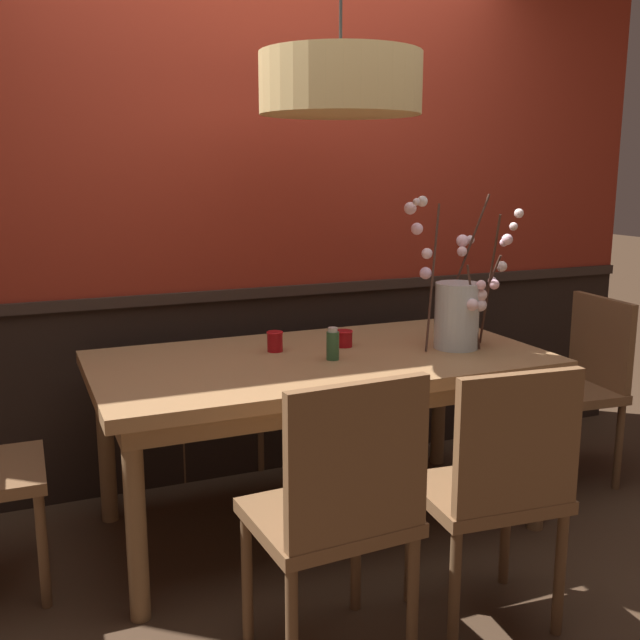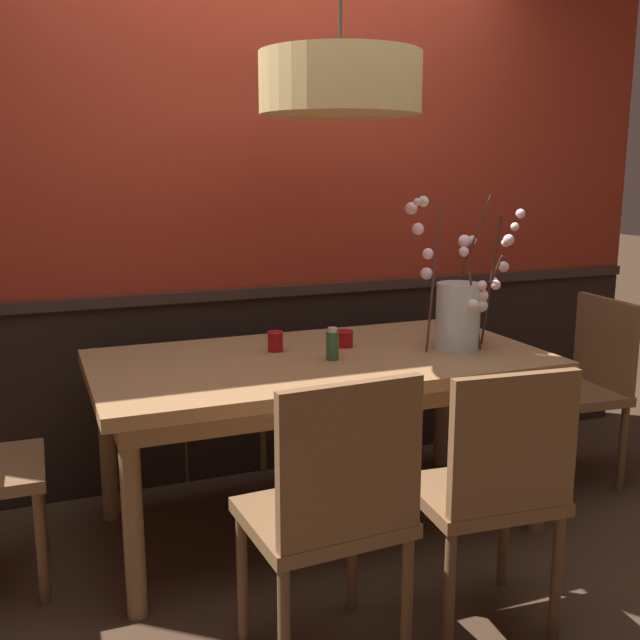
{
  "view_description": "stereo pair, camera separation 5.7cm",
  "coord_description": "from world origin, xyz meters",
  "px_view_note": "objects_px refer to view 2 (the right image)",
  "views": [
    {
      "loc": [
        -1.14,
        -2.71,
        1.5
      ],
      "look_at": [
        0.0,
        0.0,
        0.9
      ],
      "focal_mm": 41.39,
      "sensor_mm": 36.0,
      "label": 1
    },
    {
      "loc": [
        -1.09,
        -2.73,
        1.5
      ],
      "look_at": [
        0.0,
        0.0,
        0.9
      ],
      "focal_mm": 41.39,
      "sensor_mm": 36.0,
      "label": 2
    }
  ],
  "objects_px": {
    "dining_table": "(320,375)",
    "vase_with_blossoms": "(459,310)",
    "chair_far_side_right": "(299,354)",
    "chair_far_side_left": "(213,362)",
    "condiment_bottle": "(332,345)",
    "chair_head_east_end": "(582,379)",
    "chair_near_side_right": "(494,484)",
    "chair_near_side_left": "(333,506)",
    "candle_holder_nearer_center": "(345,338)",
    "pendant_lamp": "(340,84)",
    "candle_holder_nearer_edge": "(275,341)"
  },
  "relations": [
    {
      "from": "chair_near_side_left",
      "to": "pendant_lamp",
      "type": "relative_size",
      "value": 0.83
    },
    {
      "from": "dining_table",
      "to": "vase_with_blossoms",
      "type": "bearing_deg",
      "value": -9.24
    },
    {
      "from": "chair_far_side_left",
      "to": "pendant_lamp",
      "type": "distance_m",
      "value": 1.63
    },
    {
      "from": "chair_far_side_right",
      "to": "chair_far_side_left",
      "type": "relative_size",
      "value": 1.01
    },
    {
      "from": "chair_near_side_right",
      "to": "vase_with_blossoms",
      "type": "relative_size",
      "value": 1.4
    },
    {
      "from": "chair_near_side_left",
      "to": "condiment_bottle",
      "type": "distance_m",
      "value": 0.92
    },
    {
      "from": "chair_far_side_left",
      "to": "vase_with_blossoms",
      "type": "bearing_deg",
      "value": -49.55
    },
    {
      "from": "pendant_lamp",
      "to": "chair_near_side_right",
      "type": "bearing_deg",
      "value": -77.68
    },
    {
      "from": "chair_far_side_right",
      "to": "chair_head_east_end",
      "type": "xyz_separation_m",
      "value": [
        1.12,
        -0.92,
        -0.01
      ]
    },
    {
      "from": "chair_head_east_end",
      "to": "chair_near_side_right",
      "type": "relative_size",
      "value": 0.99
    },
    {
      "from": "dining_table",
      "to": "chair_near_side_right",
      "type": "xyz_separation_m",
      "value": [
        0.24,
        -0.9,
        -0.15
      ]
    },
    {
      "from": "dining_table",
      "to": "chair_near_side_left",
      "type": "xyz_separation_m",
      "value": [
        -0.31,
        -0.88,
        -0.13
      ]
    },
    {
      "from": "chair_head_east_end",
      "to": "chair_near_side_right",
      "type": "height_order",
      "value": "chair_near_side_right"
    },
    {
      "from": "pendant_lamp",
      "to": "chair_near_side_left",
      "type": "bearing_deg",
      "value": -114.28
    },
    {
      "from": "chair_far_side_left",
      "to": "pendant_lamp",
      "type": "height_order",
      "value": "pendant_lamp"
    },
    {
      "from": "vase_with_blossoms",
      "to": "candle_holder_nearer_center",
      "type": "relative_size",
      "value": 8.38
    },
    {
      "from": "dining_table",
      "to": "chair_head_east_end",
      "type": "bearing_deg",
      "value": -0.83
    },
    {
      "from": "dining_table",
      "to": "pendant_lamp",
      "type": "relative_size",
      "value": 1.63
    },
    {
      "from": "dining_table",
      "to": "chair_near_side_left",
      "type": "bearing_deg",
      "value": -109.53
    },
    {
      "from": "chair_near_side_right",
      "to": "condiment_bottle",
      "type": "xyz_separation_m",
      "value": [
        -0.21,
        0.82,
        0.29
      ]
    },
    {
      "from": "chair_near_side_left",
      "to": "vase_with_blossoms",
      "type": "bearing_deg",
      "value": 40.86
    },
    {
      "from": "vase_with_blossoms",
      "to": "candle_holder_nearer_edge",
      "type": "relative_size",
      "value": 7.59
    },
    {
      "from": "dining_table",
      "to": "chair_far_side_right",
      "type": "relative_size",
      "value": 1.96
    },
    {
      "from": "candle_holder_nearer_center",
      "to": "condiment_bottle",
      "type": "height_order",
      "value": "condiment_bottle"
    },
    {
      "from": "dining_table",
      "to": "vase_with_blossoms",
      "type": "relative_size",
      "value": 2.83
    },
    {
      "from": "vase_with_blossoms",
      "to": "candle_holder_nearer_edge",
      "type": "xyz_separation_m",
      "value": [
        -0.74,
        0.24,
        -0.12
      ]
    },
    {
      "from": "dining_table",
      "to": "vase_with_blossoms",
      "type": "xyz_separation_m",
      "value": [
        0.6,
        -0.1,
        0.25
      ]
    },
    {
      "from": "condiment_bottle",
      "to": "dining_table",
      "type": "bearing_deg",
      "value": 107.51
    },
    {
      "from": "chair_far_side_right",
      "to": "candle_holder_nearer_edge",
      "type": "height_order",
      "value": "chair_far_side_right"
    },
    {
      "from": "chair_head_east_end",
      "to": "chair_far_side_left",
      "type": "xyz_separation_m",
      "value": [
        -1.59,
        0.91,
        0.02
      ]
    },
    {
      "from": "chair_near_side_left",
      "to": "vase_with_blossoms",
      "type": "height_order",
      "value": "vase_with_blossoms"
    },
    {
      "from": "condiment_bottle",
      "to": "chair_far_side_right",
      "type": "bearing_deg",
      "value": 77.76
    },
    {
      "from": "chair_near_side_left",
      "to": "pendant_lamp",
      "type": "distance_m",
      "value": 1.56
    },
    {
      "from": "chair_near_side_left",
      "to": "candle_holder_nearer_edge",
      "type": "relative_size",
      "value": 10.96
    },
    {
      "from": "candle_holder_nearer_edge",
      "to": "chair_head_east_end",
      "type": "bearing_deg",
      "value": -6.28
    },
    {
      "from": "chair_head_east_end",
      "to": "vase_with_blossoms",
      "type": "relative_size",
      "value": 1.38
    },
    {
      "from": "condiment_bottle",
      "to": "pendant_lamp",
      "type": "xyz_separation_m",
      "value": [
        0.03,
        0.01,
        1.0
      ]
    },
    {
      "from": "dining_table",
      "to": "candle_holder_nearer_center",
      "type": "bearing_deg",
      "value": 34.59
    },
    {
      "from": "chair_far_side_right",
      "to": "condiment_bottle",
      "type": "distance_m",
      "value": 1.04
    },
    {
      "from": "chair_near_side_right",
      "to": "vase_with_blossoms",
      "type": "xyz_separation_m",
      "value": [
        0.36,
        0.8,
        0.4
      ]
    },
    {
      "from": "candle_holder_nearer_edge",
      "to": "pendant_lamp",
      "type": "bearing_deg",
      "value": -46.89
    },
    {
      "from": "pendant_lamp",
      "to": "chair_head_east_end",
      "type": "bearing_deg",
      "value": 2.12
    },
    {
      "from": "dining_table",
      "to": "pendant_lamp",
      "type": "distance_m",
      "value": 1.15
    },
    {
      "from": "vase_with_blossoms",
      "to": "pendant_lamp",
      "type": "relative_size",
      "value": 0.58
    },
    {
      "from": "chair_near_side_left",
      "to": "candle_holder_nearer_center",
      "type": "height_order",
      "value": "chair_near_side_left"
    },
    {
      "from": "chair_far_side_right",
      "to": "chair_near_side_right",
      "type": "height_order",
      "value": "chair_far_side_right"
    },
    {
      "from": "chair_near_side_right",
      "to": "candle_holder_nearer_edge",
      "type": "bearing_deg",
      "value": 110.03
    },
    {
      "from": "candle_holder_nearer_edge",
      "to": "chair_far_side_right",
      "type": "bearing_deg",
      "value": 63.32
    },
    {
      "from": "chair_far_side_left",
      "to": "condiment_bottle",
      "type": "distance_m",
      "value": 1.04
    },
    {
      "from": "candle_holder_nearer_center",
      "to": "pendant_lamp",
      "type": "bearing_deg",
      "value": -120.48
    }
  ]
}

